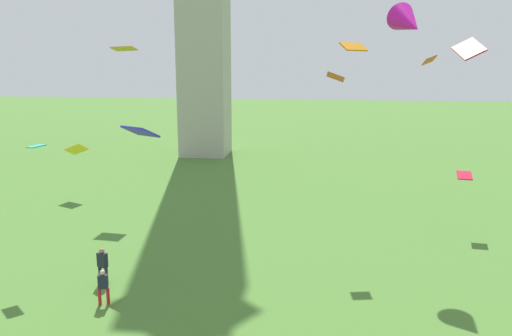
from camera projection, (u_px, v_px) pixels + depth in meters
person_1 at (103, 285)px, 23.29m from camera, size 0.49×0.36×1.62m
person_2 at (103, 264)px, 25.39m from camera, size 0.54×0.42×1.80m
kite_flying_0 at (124, 49)px, 37.64m from camera, size 1.71×1.23×0.37m
kite_flying_1 at (409, 23)px, 27.85m from camera, size 2.30×2.88×2.17m
kite_flying_2 at (140, 132)px, 26.83m from camera, size 2.10×1.90×0.65m
kite_flying_3 at (469, 49)px, 21.84m from camera, size 1.16×1.28×0.97m
kite_flying_4 at (429, 60)px, 24.90m from camera, size 0.58×0.87×0.51m
kite_flying_5 at (336, 77)px, 29.10m from camera, size 1.00×0.70×0.63m
kite_flying_6 at (353, 47)px, 25.77m from camera, size 1.40×1.26×0.45m
kite_flying_7 at (36, 146)px, 26.00m from camera, size 1.20×1.18×0.23m
kite_flying_8 at (464, 175)px, 32.32m from camera, size 1.02×1.33×0.32m
kite_flying_9 at (77, 149)px, 40.56m from camera, size 1.74×1.14×1.11m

